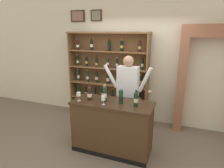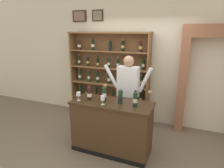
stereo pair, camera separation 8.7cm
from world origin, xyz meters
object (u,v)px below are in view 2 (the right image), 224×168
object	(u,v)px
shopkeeper	(128,88)
wine_glass_center	(78,94)
tasting_counter	(112,127)
tasting_bottle_vin_santo	(104,94)
wine_shelf	(109,75)
tasting_bottle_riserva	(89,93)
tasting_bottle_grappa	(120,96)
tasting_bottle_rosso	(135,99)
wine_glass_spare	(103,98)

from	to	relation	value
shopkeeper	wine_glass_center	xyz separation A→B (m)	(-0.70, -0.71, 0.01)
tasting_counter	tasting_bottle_vin_santo	distance (m)	0.64
wine_shelf	tasting_counter	size ratio (longest dim) A/B	1.49
wine_shelf	tasting_bottle_riserva	size ratio (longest dim) A/B	7.96
shopkeeper	wine_glass_center	bearing A→B (deg)	-134.70
tasting_bottle_riserva	tasting_bottle_grappa	xyz separation A→B (m)	(0.59, 0.03, 0.00)
tasting_bottle_riserva	tasting_bottle_rosso	world-z (taller)	tasting_bottle_rosso
tasting_counter	wine_glass_spare	bearing A→B (deg)	-119.66
tasting_counter	shopkeeper	bearing A→B (deg)	77.99
shopkeeper	tasting_bottle_rosso	distance (m)	0.67
tasting_bottle_grappa	wine_glass_spare	world-z (taller)	tasting_bottle_grappa
tasting_bottle_riserva	wine_glass_center	world-z (taller)	tasting_bottle_riserva
tasting_bottle_riserva	wine_glass_center	size ratio (longest dim) A/B	1.72
shopkeeper	tasting_bottle_vin_santo	bearing A→B (deg)	-114.06
tasting_bottle_riserva	tasting_counter	bearing A→B (deg)	4.07
tasting_bottle_rosso	tasting_counter	bearing A→B (deg)	176.20
wine_glass_center	tasting_bottle_rosso	bearing A→B (deg)	6.55
wine_shelf	shopkeeper	bearing A→B (deg)	-45.38
tasting_counter	wine_glass_center	size ratio (longest dim) A/B	9.15
tasting_counter	tasting_bottle_grappa	size ratio (longest dim) A/B	5.14
shopkeeper	tasting_bottle_riserva	bearing A→B (deg)	-132.50
shopkeeper	tasting_bottle_grappa	size ratio (longest dim) A/B	6.11
wine_shelf	tasting_bottle_grappa	bearing A→B (deg)	-59.39
tasting_bottle_grappa	shopkeeper	bearing A→B (deg)	94.39
shopkeeper	tasting_counter	bearing A→B (deg)	-102.01
tasting_bottle_vin_santo	tasting_bottle_rosso	world-z (taller)	tasting_bottle_vin_santo
tasting_bottle_grappa	wine_glass_center	xyz separation A→B (m)	(-0.75, -0.15, -0.02)
shopkeeper	wine_glass_spare	size ratio (longest dim) A/B	10.83
tasting_bottle_grappa	wine_glass_spare	distance (m)	0.31
wine_shelf	wine_glass_center	bearing A→B (deg)	-89.06
tasting_bottle_vin_santo	wine_glass_center	distance (m)	0.47
tasting_bottle_grappa	wine_glass_center	distance (m)	0.76
wine_glass_center	tasting_counter	bearing A→B (deg)	14.07
tasting_bottle_vin_santo	wine_glass_center	size ratio (longest dim) A/B	1.99
tasting_bottle_rosso	tasting_bottle_vin_santo	bearing A→B (deg)	177.94
wine_shelf	tasting_bottle_grappa	size ratio (longest dim) A/B	7.67
tasting_bottle_vin_santo	wine_glass_center	bearing A→B (deg)	-162.89
tasting_counter	tasting_bottle_vin_santo	world-z (taller)	tasting_bottle_vin_santo
wine_shelf	wine_glass_center	world-z (taller)	wine_shelf
tasting_bottle_riserva	wine_glass_spare	distance (m)	0.36
tasting_bottle_rosso	wine_glass_spare	size ratio (longest dim) A/B	1.76
wine_shelf	shopkeeper	size ratio (longest dim) A/B	1.26
shopkeeper	wine_glass_spare	world-z (taller)	shopkeeper
wine_glass_spare	tasting_bottle_vin_santo	bearing A→B (deg)	104.60
tasting_bottle_vin_santo	tasting_bottle_rosso	bearing A→B (deg)	-2.06
tasting_bottle_vin_santo	shopkeeper	bearing A→B (deg)	65.94
shopkeeper	tasting_bottle_riserva	distance (m)	0.81
tasting_bottle_rosso	wine_glass_center	distance (m)	1.03
tasting_counter	wine_glass_spare	world-z (taller)	wine_glass_spare
wine_glass_spare	wine_shelf	bearing A→B (deg)	109.25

